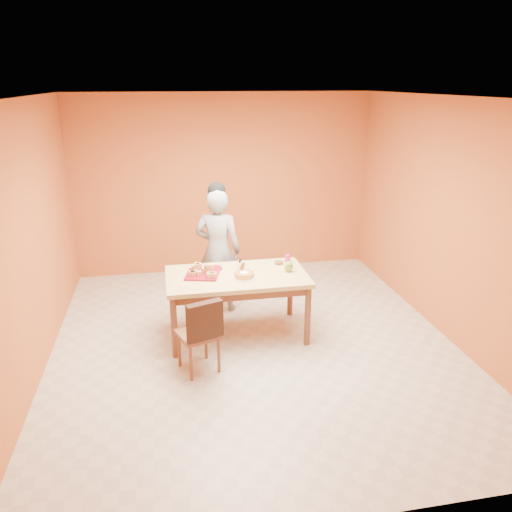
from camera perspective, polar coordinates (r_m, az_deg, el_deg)
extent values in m
plane|color=#BCB2A0|center=(5.80, -0.20, -10.03)|extent=(5.00, 5.00, 0.00)
plane|color=silver|center=(5.05, -0.24, 17.71)|extent=(5.00, 5.00, 0.00)
plane|color=#B65E2A|center=(7.66, -3.67, 8.13)|extent=(4.50, 0.00, 4.50)
plane|color=#B65E2A|center=(5.35, -24.64, 1.31)|extent=(0.00, 5.00, 5.00)
plane|color=#B65E2A|center=(6.08, 21.19, 3.80)|extent=(0.00, 5.00, 5.00)
cube|color=tan|center=(5.70, -2.21, -2.37)|extent=(1.60, 0.90, 0.05)
cube|color=brown|center=(5.73, -2.20, -3.07)|extent=(1.48, 0.78, 0.10)
cylinder|color=brown|center=(5.45, -9.32, -8.10)|extent=(0.07, 0.07, 0.71)
cylinder|color=brown|center=(6.16, -9.57, -4.77)|extent=(0.07, 0.07, 0.71)
cylinder|color=brown|center=(5.66, 5.92, -6.86)|extent=(0.07, 0.07, 0.71)
cylinder|color=brown|center=(6.34, 3.94, -3.80)|extent=(0.07, 0.07, 0.71)
imported|color=gray|center=(6.36, -4.34, 0.61)|extent=(0.68, 0.56, 1.61)
cube|color=maroon|center=(5.69, -6.14, -2.12)|extent=(0.44, 0.44, 0.02)
cylinder|color=maroon|center=(5.87, -4.95, -1.43)|extent=(0.23, 0.23, 0.01)
cylinder|color=silver|center=(5.59, -1.35, -2.47)|extent=(0.35, 0.35, 0.01)
cylinder|color=#C27C32|center=(5.58, -1.35, -2.16)|extent=(0.30, 0.30, 0.05)
cube|color=white|center=(5.74, -1.55, -1.20)|extent=(0.10, 0.23, 0.01)
ellipsoid|color=olive|center=(5.76, 3.76, -1.22)|extent=(0.11, 0.09, 0.13)
cylinder|color=#BC1C5B|center=(6.09, 3.63, -0.25)|extent=(0.08, 0.08, 0.09)
cylinder|color=#35200E|center=(6.01, 2.62, -0.77)|extent=(0.13, 0.13, 0.03)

